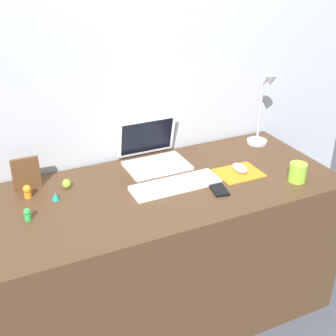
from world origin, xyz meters
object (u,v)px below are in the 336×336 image
desk_lamp (263,112)px  keyboard (176,185)px  coffee_mug (298,172)px  laptop (152,152)px  mouse (240,168)px  toy_figurine_orange (27,191)px  toy_figurine_green (27,214)px  toy_figurine_teal (56,196)px  picture_frame (26,174)px  toy_figurine_lime (67,184)px  cell_phone (218,189)px

desk_lamp → keyboard: bearing=-160.1°
keyboard → coffee_mug: size_ratio=4.67×
laptop → coffee_mug: laptop is taller
laptop → mouse: size_ratio=3.12×
toy_figurine_orange → toy_figurine_green: toy_figurine_orange is taller
toy_figurine_teal → laptop: bearing=17.0°
picture_frame → toy_figurine_teal: (0.09, -0.15, -0.06)m
toy_figurine_orange → mouse: bearing=-11.1°
desk_lamp → toy_figurine_green: desk_lamp is taller
toy_figurine_orange → laptop: bearing=7.9°
picture_frame → toy_figurine_orange: picture_frame is taller
toy_figurine_lime → laptop: bearing=9.5°
picture_frame → toy_figurine_orange: (-0.01, -0.08, -0.04)m
picture_frame → toy_figurine_lime: 0.18m
cell_phone → toy_figurine_orange: 0.83m
coffee_mug → toy_figurine_orange: coffee_mug is taller
coffee_mug → toy_figurine_orange: bearing=161.9°
laptop → toy_figurine_teal: laptop is taller
laptop → mouse: bearing=-39.2°
mouse → desk_lamp: bearing=39.0°
keyboard → toy_figurine_teal: 0.53m
keyboard → coffee_mug: 0.56m
mouse → toy_figurine_orange: size_ratio=1.63×
laptop → cell_phone: laptop is taller
toy_figurine_teal → toy_figurine_green: (-0.13, -0.11, 0.01)m
laptop → picture_frame: 0.61m
toy_figurine_lime → desk_lamp: bearing=1.3°
toy_figurine_lime → coffee_mug: bearing=-21.6°
toy_figurine_lime → toy_figurine_teal: size_ratio=1.12×
toy_figurine_teal → toy_figurine_orange: toy_figurine_orange is taller
coffee_mug → toy_figurine_lime: 1.05m
mouse → coffee_mug: coffee_mug is taller
toy_figurine_green → picture_frame: bearing=80.3°
mouse → toy_figurine_teal: bearing=172.3°
keyboard → toy_figurine_green: toy_figurine_green is taller
keyboard → coffee_mug: coffee_mug is taller
cell_phone → toy_figurine_teal: size_ratio=3.40×
toy_figurine_lime → toy_figurine_teal: 0.11m
laptop → toy_figurine_lime: bearing=-170.5°
laptop → toy_figurine_orange: size_ratio=5.08×
toy_figurine_green → keyboard: bearing=-0.8°
coffee_mug → picture_frame: bearing=158.2°
mouse → picture_frame: 0.98m
keyboard → cell_phone: 0.19m
keyboard → desk_lamp: size_ratio=1.04×
laptop → cell_phone: (0.16, -0.38, -0.05)m
laptop → toy_figurine_teal: size_ratio=7.97×
picture_frame → toy_figurine_orange: 0.09m
keyboard → toy_figurine_lime: 0.49m
desk_lamp → coffee_mug: desk_lamp is taller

